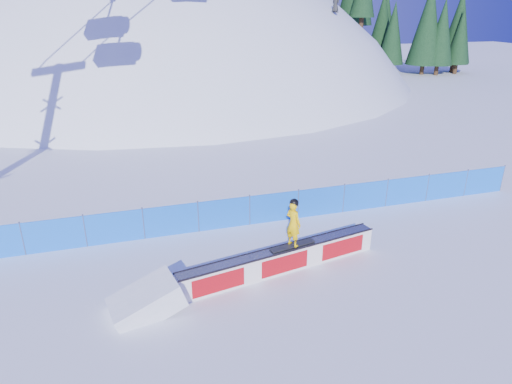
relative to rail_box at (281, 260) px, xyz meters
name	(u,v)px	position (x,y,z in m)	size (l,w,h in m)	color
ground	(321,283)	(0.97, -0.96, -0.41)	(160.00, 160.00, 0.00)	white
snow_hill	(176,224)	(0.97, 41.04, -18.41)	(64.00, 64.00, 64.00)	white
safety_fence	(274,207)	(0.97, 3.54, 0.19)	(22.05, 0.05, 1.30)	blue
rail_box	(281,260)	(0.00, 0.00, 0.00)	(6.94, 1.78, 0.84)	white
snow_ramp	(147,310)	(-4.28, -0.81, -0.41)	(1.91, 1.28, 0.72)	white
snowboarder	(293,223)	(0.40, 0.08, 1.22)	(1.58, 0.65, 1.63)	black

